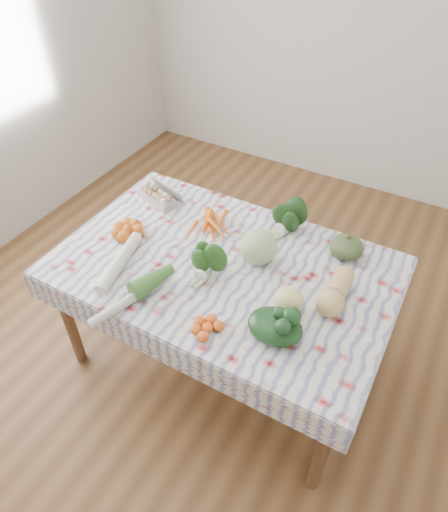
# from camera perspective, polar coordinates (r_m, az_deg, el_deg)

# --- Properties ---
(ground) EXTENTS (4.50, 4.50, 0.00)m
(ground) POSITION_cam_1_polar(r_m,az_deg,el_deg) (2.84, 0.00, -12.35)
(ground) COLOR brown
(ground) RESTS_ON ground
(wall_back) EXTENTS (4.00, 0.04, 2.80)m
(wall_back) POSITION_cam_1_polar(r_m,az_deg,el_deg) (3.89, 18.57, 26.68)
(wall_back) COLOR silver
(wall_back) RESTS_ON ground
(dining_table) EXTENTS (1.60, 1.00, 0.75)m
(dining_table) POSITION_cam_1_polar(r_m,az_deg,el_deg) (2.32, 0.00, -2.59)
(dining_table) COLOR brown
(dining_table) RESTS_ON ground
(tablecloth) EXTENTS (1.66, 1.06, 0.01)m
(tablecloth) POSITION_cam_1_polar(r_m,az_deg,el_deg) (2.27, 0.00, -1.20)
(tablecloth) COLOR white
(tablecloth) RESTS_ON dining_table
(egg_carton) EXTENTS (0.28, 0.17, 0.07)m
(egg_carton) POSITION_cam_1_polar(r_m,az_deg,el_deg) (2.69, -8.47, 7.35)
(egg_carton) COLOR #ADADA8
(egg_carton) RESTS_ON tablecloth
(carrot_bunch) EXTENTS (0.30, 0.29, 0.04)m
(carrot_bunch) POSITION_cam_1_polar(r_m,az_deg,el_deg) (2.46, -2.04, 3.65)
(carrot_bunch) COLOR orange
(carrot_bunch) RESTS_ON tablecloth
(kale_bunch) EXTENTS (0.20, 0.19, 0.16)m
(kale_bunch) POSITION_cam_1_polar(r_m,az_deg,el_deg) (2.44, 7.75, 4.56)
(kale_bunch) COLOR #193814
(kale_bunch) RESTS_ON tablecloth
(kabocha_squash) EXTENTS (0.22, 0.22, 0.11)m
(kabocha_squash) POSITION_cam_1_polar(r_m,az_deg,el_deg) (2.36, 15.06, 1.10)
(kabocha_squash) COLOR #42592D
(kabocha_squash) RESTS_ON tablecloth
(cabbage) EXTENTS (0.24, 0.24, 0.18)m
(cabbage) POSITION_cam_1_polar(r_m,az_deg,el_deg) (2.24, 4.34, 1.15)
(cabbage) COLOR #A8C785
(cabbage) RESTS_ON tablecloth
(butternut_squash) EXTENTS (0.13, 0.28, 0.13)m
(butternut_squash) POSITION_cam_1_polar(r_m,az_deg,el_deg) (2.11, 13.80, -4.25)
(butternut_squash) COLOR #DAB46F
(butternut_squash) RESTS_ON tablecloth
(orange_cluster) EXTENTS (0.28, 0.28, 0.07)m
(orange_cluster) POSITION_cam_1_polar(r_m,az_deg,el_deg) (2.47, -11.94, 3.19)
(orange_cluster) COLOR orange
(orange_cluster) RESTS_ON tablecloth
(broccoli) EXTENTS (0.17, 0.17, 0.12)m
(broccoli) POSITION_cam_1_polar(r_m,az_deg,el_deg) (2.17, -2.30, -1.29)
(broccoli) COLOR #215019
(broccoli) RESTS_ON tablecloth
(mandarin_cluster) EXTENTS (0.21, 0.21, 0.05)m
(mandarin_cluster) POSITION_cam_1_polar(r_m,az_deg,el_deg) (1.97, -2.08, -8.87)
(mandarin_cluster) COLOR orange
(mandarin_cluster) RESTS_ON tablecloth
(grapefruit) EXTENTS (0.17, 0.17, 0.13)m
(grapefruit) POSITION_cam_1_polar(r_m,az_deg,el_deg) (2.02, 8.08, -5.59)
(grapefruit) COLOR #EDDF80
(grapefruit) RESTS_ON tablecloth
(spinach_bag) EXTENTS (0.28, 0.25, 0.11)m
(spinach_bag) POSITION_cam_1_polar(r_m,az_deg,el_deg) (1.94, 6.40, -8.74)
(spinach_bag) COLOR black
(spinach_bag) RESTS_ON tablecloth
(daikon) EXTENTS (0.16, 0.43, 0.06)m
(daikon) POSITION_cam_1_polar(r_m,az_deg,el_deg) (2.29, -12.95, -0.75)
(daikon) COLOR #EBE7CE
(daikon) RESTS_ON tablecloth
(leek) EXTENTS (0.17, 0.45, 0.05)m
(leek) POSITION_cam_1_polar(r_m,az_deg,el_deg) (2.12, -11.46, -5.15)
(leek) COLOR beige
(leek) RESTS_ON tablecloth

